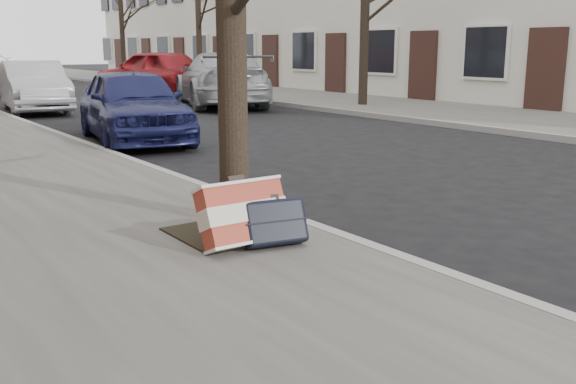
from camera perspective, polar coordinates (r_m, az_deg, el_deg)
ground at (r=5.86m, az=18.18°, el=-4.09°), size 120.00×120.00×0.00m
far_sidewalk at (r=22.12m, az=-1.42°, el=8.68°), size 4.00×70.00×0.12m
dirt_patch at (r=5.38m, az=-5.37°, el=-3.57°), size 0.85×0.85×0.02m
suitcase_red at (r=4.92m, az=-4.00°, el=-1.99°), size 0.68×0.38×0.52m
suitcase_navy at (r=4.96m, az=-1.25°, el=-2.68°), size 0.55×0.39×0.39m
car_near_front at (r=11.68m, az=-13.61°, el=7.58°), size 2.22×4.03×1.30m
car_near_mid at (r=17.86m, az=-21.63°, el=8.71°), size 1.86×4.07×1.29m
car_far_front at (r=18.40m, az=-6.00°, el=9.93°), size 3.70×5.55×1.49m
car_far_back at (r=22.90m, az=-11.96°, el=10.37°), size 3.14×4.96×1.57m
tree_far_a at (r=17.57m, az=6.84°, el=15.13°), size 0.24×0.24×4.54m
tree_far_b at (r=25.26m, az=-7.96°, el=14.67°), size 0.21×0.21×4.82m
tree_far_c at (r=32.29m, az=-14.55°, el=13.97°), size 0.23×0.23×4.83m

